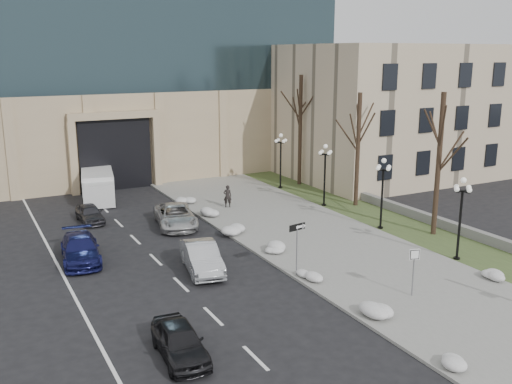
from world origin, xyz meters
TOP-DOWN VIEW (x-y plane):
  - ground at (0.00, 0.00)m, footprint 160.00×160.00m
  - sidewalk at (3.50, 14.00)m, footprint 9.00×40.00m
  - curb at (-1.00, 14.00)m, footprint 0.30×40.00m
  - grass_strip at (10.00, 14.00)m, footprint 4.00×40.00m
  - stone_wall at (12.00, 16.00)m, footprint 0.50×30.00m
  - classical_building at (22.00, 27.98)m, footprint 22.00×18.12m
  - car_a at (-9.00, 3.40)m, footprint 1.86×4.02m
  - car_b at (-4.86, 11.22)m, footprint 2.44×4.85m
  - car_c at (-10.24, 15.72)m, footprint 2.59×5.12m
  - car_d at (-3.30, 19.47)m, footprint 3.37×5.58m
  - car_e at (-8.15, 23.15)m, footprint 1.51×3.64m
  - pedestrian at (1.66, 21.90)m, footprint 0.71×0.58m
  - box_truck at (-6.18, 29.27)m, footprint 3.60×7.11m
  - one_way_sign at (-0.68, 8.19)m, footprint 1.08×0.31m
  - keep_sign at (2.60, 3.40)m, footprint 0.51×0.20m
  - snow_clump_a at (-0.46, -2.18)m, footprint 1.10×1.60m
  - snow_clump_b at (-0.41, 2.16)m, footprint 1.10×1.60m
  - snow_clump_c at (-0.85, 7.41)m, footprint 1.10×1.60m
  - snow_clump_d at (-0.33, 11.65)m, footprint 1.10×1.60m
  - snow_clump_e at (-0.67, 15.80)m, footprint 1.10×1.60m
  - snow_clump_f at (-0.52, 20.45)m, footprint 1.10×1.60m
  - snow_clump_g at (-0.79, 24.60)m, footprint 1.10×1.60m
  - snow_clump_h at (7.68, 2.65)m, footprint 1.10×1.60m
  - lamppost_a at (8.30, 6.00)m, footprint 1.18×1.18m
  - lamppost_b at (8.30, 12.50)m, footprint 1.18×1.18m
  - lamppost_c at (8.30, 19.00)m, footprint 1.18×1.18m
  - lamppost_d at (8.30, 25.50)m, footprint 1.18×1.18m
  - tree_near at (10.50, 10.00)m, footprint 3.20×3.20m
  - tree_mid at (10.50, 18.00)m, footprint 3.20×3.20m
  - tree_far at (10.50, 26.00)m, footprint 3.20×3.20m

SIDE VIEW (x-z plane):
  - ground at x=0.00m, z-range 0.00..0.00m
  - grass_strip at x=10.00m, z-range 0.00..0.10m
  - sidewalk at x=3.50m, z-range 0.00..0.12m
  - curb at x=-1.00m, z-range 0.00..0.14m
  - snow_clump_a at x=-0.46m, z-range 0.12..0.48m
  - snow_clump_b at x=-0.41m, z-range 0.12..0.48m
  - snow_clump_c at x=-0.85m, z-range 0.12..0.48m
  - snow_clump_d at x=-0.33m, z-range 0.12..0.48m
  - snow_clump_e at x=-0.67m, z-range 0.12..0.48m
  - snow_clump_f at x=-0.52m, z-range 0.12..0.48m
  - snow_clump_g at x=-0.79m, z-range 0.12..0.48m
  - snow_clump_h at x=7.68m, z-range 0.12..0.48m
  - stone_wall at x=12.00m, z-range 0.00..0.70m
  - car_e at x=-8.15m, z-range 0.00..1.23m
  - car_a at x=-9.00m, z-range 0.00..1.33m
  - car_c at x=-10.24m, z-range 0.00..1.42m
  - car_d at x=-3.30m, z-range 0.00..1.45m
  - car_b at x=-4.86m, z-range 0.00..1.53m
  - pedestrian at x=1.66m, z-range 0.12..1.79m
  - box_truck at x=-6.18m, z-range -0.03..2.12m
  - keep_sign at x=2.60m, z-range 0.57..3.00m
  - one_way_sign at x=-0.68m, z-range 0.93..3.80m
  - lamppost_a at x=8.30m, z-range 0.69..5.45m
  - lamppost_b at x=8.30m, z-range 0.69..5.45m
  - lamppost_c at x=8.30m, z-range 0.69..5.45m
  - lamppost_d at x=8.30m, z-range 0.69..5.45m
  - tree_mid at x=10.50m, z-range 1.25..9.75m
  - tree_near at x=10.50m, z-range 1.33..10.33m
  - classical_building at x=22.00m, z-range 0.00..12.00m
  - tree_far at x=10.50m, z-range 1.40..10.90m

